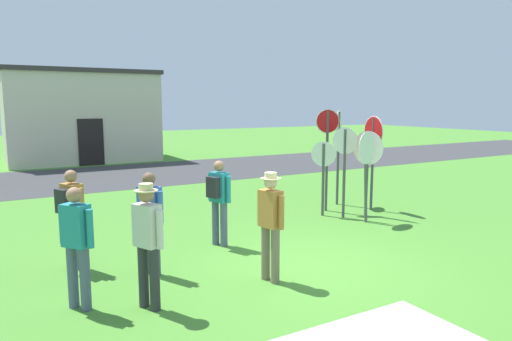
{
  "coord_description": "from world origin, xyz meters",
  "views": [
    {
      "loc": [
        -4.57,
        -6.22,
        2.79
      ],
      "look_at": [
        0.64,
        2.72,
        1.3
      ],
      "focal_mm": 32.91,
      "sensor_mm": 36.0,
      "label": 1
    }
  ],
  "objects_px": {
    "stop_sign_nearest": "(323,167)",
    "stop_sign_center_cluster": "(345,157)",
    "stop_sign_leaning_right": "(368,158)",
    "person_in_dark_shirt": "(150,217)",
    "stop_sign_rear_right": "(338,142)",
    "person_near_signs": "(77,241)",
    "stop_sign_far_back": "(373,146)",
    "person_with_sunhat": "(72,212)",
    "person_in_blue": "(148,239)",
    "stop_sign_low_front": "(327,144)",
    "person_in_teal": "(219,197)",
    "stop_sign_rear_left": "(366,161)",
    "person_holding_notes": "(270,220)"
  },
  "relations": [
    {
      "from": "person_holding_notes",
      "to": "stop_sign_far_back",
      "type": "bearing_deg",
      "value": 30.43
    },
    {
      "from": "stop_sign_far_back",
      "to": "person_in_teal",
      "type": "bearing_deg",
      "value": -170.5
    },
    {
      "from": "stop_sign_nearest",
      "to": "person_in_blue",
      "type": "height_order",
      "value": "stop_sign_nearest"
    },
    {
      "from": "stop_sign_low_front",
      "to": "person_in_teal",
      "type": "relative_size",
      "value": 1.56
    },
    {
      "from": "stop_sign_leaning_right",
      "to": "person_with_sunhat",
      "type": "relative_size",
      "value": 1.25
    },
    {
      "from": "stop_sign_center_cluster",
      "to": "person_in_dark_shirt",
      "type": "relative_size",
      "value": 1.31
    },
    {
      "from": "stop_sign_far_back",
      "to": "person_with_sunhat",
      "type": "height_order",
      "value": "stop_sign_far_back"
    },
    {
      "from": "stop_sign_nearest",
      "to": "stop_sign_center_cluster",
      "type": "bearing_deg",
      "value": -54.39
    },
    {
      "from": "stop_sign_far_back",
      "to": "stop_sign_nearest",
      "type": "height_order",
      "value": "stop_sign_far_back"
    },
    {
      "from": "person_in_teal",
      "to": "person_near_signs",
      "type": "bearing_deg",
      "value": -150.54
    },
    {
      "from": "stop_sign_rear_left",
      "to": "person_in_blue",
      "type": "height_order",
      "value": "stop_sign_rear_left"
    },
    {
      "from": "person_with_sunhat",
      "to": "stop_sign_nearest",
      "type": "bearing_deg",
      "value": 8.25
    },
    {
      "from": "person_with_sunhat",
      "to": "stop_sign_far_back",
      "type": "bearing_deg",
      "value": 5.51
    },
    {
      "from": "stop_sign_nearest",
      "to": "stop_sign_rear_right",
      "type": "relative_size",
      "value": 0.71
    },
    {
      "from": "person_with_sunhat",
      "to": "person_in_teal",
      "type": "bearing_deg",
      "value": -1.73
    },
    {
      "from": "person_in_teal",
      "to": "stop_sign_nearest",
      "type": "bearing_deg",
      "value": 16.01
    },
    {
      "from": "stop_sign_center_cluster",
      "to": "stop_sign_rear_right",
      "type": "bearing_deg",
      "value": 55.82
    },
    {
      "from": "stop_sign_low_front",
      "to": "person_with_sunhat",
      "type": "height_order",
      "value": "stop_sign_low_front"
    },
    {
      "from": "stop_sign_leaning_right",
      "to": "person_in_blue",
      "type": "height_order",
      "value": "stop_sign_leaning_right"
    },
    {
      "from": "person_in_teal",
      "to": "stop_sign_rear_left",
      "type": "bearing_deg",
      "value": -0.66
    },
    {
      "from": "stop_sign_nearest",
      "to": "person_with_sunhat",
      "type": "relative_size",
      "value": 1.1
    },
    {
      "from": "person_in_dark_shirt",
      "to": "person_with_sunhat",
      "type": "distance_m",
      "value": 1.4
    },
    {
      "from": "stop_sign_leaning_right",
      "to": "stop_sign_center_cluster",
      "type": "bearing_deg",
      "value": 169.35
    },
    {
      "from": "person_near_signs",
      "to": "stop_sign_low_front",
      "type": "bearing_deg",
      "value": 24.12
    },
    {
      "from": "person_in_dark_shirt",
      "to": "person_in_blue",
      "type": "bearing_deg",
      "value": -108.91
    },
    {
      "from": "stop_sign_rear_right",
      "to": "person_in_blue",
      "type": "height_order",
      "value": "stop_sign_rear_right"
    },
    {
      "from": "person_with_sunhat",
      "to": "person_in_blue",
      "type": "bearing_deg",
      "value": -74.12
    },
    {
      "from": "stop_sign_far_back",
      "to": "person_in_dark_shirt",
      "type": "distance_m",
      "value": 6.7
    },
    {
      "from": "stop_sign_far_back",
      "to": "person_near_signs",
      "type": "height_order",
      "value": "stop_sign_far_back"
    },
    {
      "from": "person_in_teal",
      "to": "person_with_sunhat",
      "type": "height_order",
      "value": "same"
    },
    {
      "from": "stop_sign_leaning_right",
      "to": "person_with_sunhat",
      "type": "xyz_separation_m",
      "value": [
        -6.96,
        -0.33,
        -0.47
      ]
    },
    {
      "from": "stop_sign_rear_right",
      "to": "person_in_teal",
      "type": "xyz_separation_m",
      "value": [
        -4.49,
        -1.79,
        -0.76
      ]
    },
    {
      "from": "stop_sign_low_front",
      "to": "person_near_signs",
      "type": "xyz_separation_m",
      "value": [
        -6.63,
        -2.97,
        -0.79
      ]
    },
    {
      "from": "stop_sign_leaning_right",
      "to": "stop_sign_low_front",
      "type": "relative_size",
      "value": 0.8
    },
    {
      "from": "stop_sign_leaning_right",
      "to": "stop_sign_rear_left",
      "type": "distance_m",
      "value": 0.66
    },
    {
      "from": "stop_sign_low_front",
      "to": "stop_sign_rear_right",
      "type": "height_order",
      "value": "stop_sign_low_front"
    },
    {
      "from": "stop_sign_rear_left",
      "to": "person_in_teal",
      "type": "relative_size",
      "value": 1.26
    },
    {
      "from": "person_holding_notes",
      "to": "person_in_blue",
      "type": "bearing_deg",
      "value": -179.39
    },
    {
      "from": "stop_sign_far_back",
      "to": "stop_sign_nearest",
      "type": "relative_size",
      "value": 1.33
    },
    {
      "from": "stop_sign_leaning_right",
      "to": "stop_sign_center_cluster",
      "type": "distance_m",
      "value": 0.64
    },
    {
      "from": "stop_sign_far_back",
      "to": "person_in_blue",
      "type": "height_order",
      "value": "stop_sign_far_back"
    },
    {
      "from": "stop_sign_center_cluster",
      "to": "person_in_dark_shirt",
      "type": "bearing_deg",
      "value": -165.45
    },
    {
      "from": "stop_sign_nearest",
      "to": "person_in_dark_shirt",
      "type": "relative_size",
      "value": 1.1
    },
    {
      "from": "stop_sign_leaning_right",
      "to": "stop_sign_center_cluster",
      "type": "xyz_separation_m",
      "value": [
        -0.63,
        0.12,
        0.04
      ]
    },
    {
      "from": "stop_sign_rear_right",
      "to": "person_near_signs",
      "type": "distance_m",
      "value": 8.18
    },
    {
      "from": "person_in_teal",
      "to": "person_in_blue",
      "type": "xyz_separation_m",
      "value": [
        -2.07,
        -2.11,
        0.0
      ]
    },
    {
      "from": "stop_sign_far_back",
      "to": "stop_sign_rear_left",
      "type": "xyz_separation_m",
      "value": [
        -1.03,
        -0.85,
        -0.25
      ]
    },
    {
      "from": "person_in_dark_shirt",
      "to": "person_holding_notes",
      "type": "height_order",
      "value": "person_holding_notes"
    },
    {
      "from": "stop_sign_rear_right",
      "to": "person_near_signs",
      "type": "relative_size",
      "value": 1.54
    },
    {
      "from": "stop_sign_center_cluster",
      "to": "stop_sign_rear_right",
      "type": "height_order",
      "value": "stop_sign_rear_right"
    }
  ]
}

